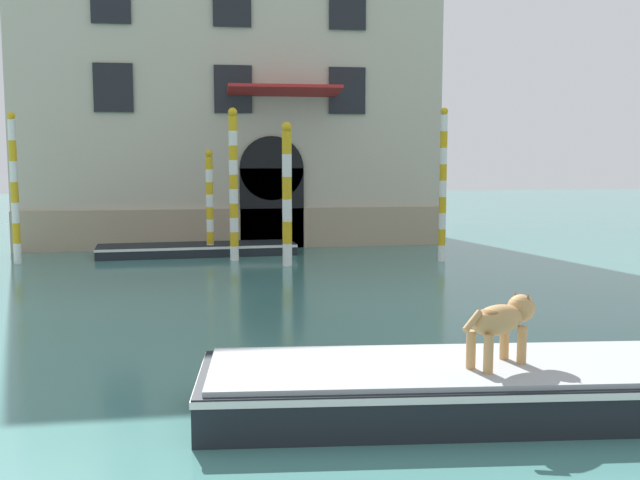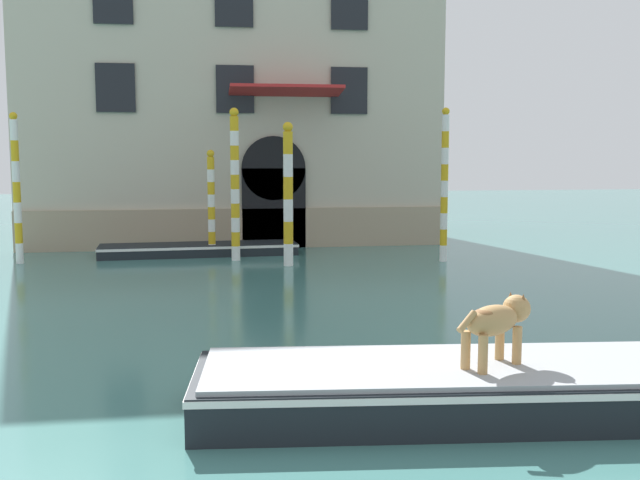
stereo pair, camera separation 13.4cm
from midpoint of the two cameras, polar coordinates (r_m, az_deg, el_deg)
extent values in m
cube|color=#BCB29E|center=(28.35, -6.64, 14.17)|extent=(14.29, 6.00, 13.84)
cube|color=tan|center=(25.18, -6.21, 0.87)|extent=(14.29, 0.16, 1.33)
cube|color=black|center=(25.19, -3.38, 2.44)|extent=(2.14, 0.14, 2.68)
cylinder|color=black|center=(25.13, -3.40, 5.48)|extent=(2.14, 0.14, 2.14)
cube|color=black|center=(25.28, -15.17, 11.13)|extent=(1.24, 0.10, 1.55)
cube|color=black|center=(25.15, -6.34, 11.34)|extent=(1.24, 0.10, 1.55)
cube|color=black|center=(25.59, 2.38, 11.30)|extent=(1.24, 0.10, 1.55)
cube|color=black|center=(25.53, -6.42, 17.54)|extent=(1.24, 0.10, 1.55)
cube|color=black|center=(25.97, 2.41, 17.39)|extent=(1.24, 0.10, 1.55)
cube|color=#B22323|center=(24.61, -2.44, 11.32)|extent=(3.64, 1.40, 0.29)
cube|color=black|center=(9.70, 14.27, -10.96)|extent=(7.75, 2.71, 0.55)
cube|color=white|center=(9.64, 14.30, -9.73)|extent=(7.78, 2.75, 0.08)
cube|color=#9EA3A8|center=(9.61, 14.32, -9.22)|extent=(7.51, 2.53, 0.06)
cylinder|color=tan|center=(9.68, 13.92, -7.49)|extent=(0.11, 0.11, 0.46)
cylinder|color=tan|center=(9.53, 15.17, -7.75)|extent=(0.11, 0.11, 0.46)
cylinder|color=tan|center=(9.18, 11.45, -8.21)|extent=(0.11, 0.11, 0.46)
cylinder|color=tan|center=(9.02, 12.73, -8.50)|extent=(0.11, 0.11, 0.46)
ellipsoid|color=tan|center=(9.27, 13.40, -5.98)|extent=(0.93, 0.76, 0.37)
ellipsoid|color=brown|center=(9.15, 12.93, -5.49)|extent=(0.46, 0.42, 0.13)
sphere|color=tan|center=(9.63, 15.13, -5.06)|extent=(0.34, 0.34, 0.34)
cone|color=brown|center=(9.66, 14.70, -4.23)|extent=(0.10, 0.10, 0.14)
cone|color=brown|center=(9.55, 15.62, -4.38)|extent=(0.10, 0.10, 0.14)
cylinder|color=tan|center=(8.89, 11.55, -6.11)|extent=(0.30, 0.23, 0.25)
cube|color=black|center=(23.69, -9.04, -0.72)|extent=(6.15, 1.72, 0.36)
cube|color=white|center=(23.68, -9.05, -0.43)|extent=(6.18, 1.75, 0.08)
cube|color=#9EA3A8|center=(23.69, -9.04, -0.76)|extent=(3.40, 1.22, 0.32)
cylinder|color=white|center=(21.23, -2.24, -1.12)|extent=(0.27, 0.27, 0.63)
cylinder|color=gold|center=(21.15, -2.25, 0.57)|extent=(0.27, 0.27, 0.63)
cylinder|color=white|center=(21.09, -2.25, 2.27)|extent=(0.27, 0.27, 0.63)
cylinder|color=gold|center=(21.06, -2.26, 3.98)|extent=(0.27, 0.27, 0.63)
cylinder|color=white|center=(21.04, -2.27, 5.69)|extent=(0.27, 0.27, 0.63)
cylinder|color=gold|center=(21.03, -2.28, 7.41)|extent=(0.27, 0.27, 0.63)
sphere|color=gold|center=(21.05, -2.28, 8.60)|extent=(0.28, 0.28, 0.28)
cylinder|color=white|center=(22.38, 9.53, -1.00)|extent=(0.21, 0.21, 0.48)
cylinder|color=gold|center=(22.32, 9.56, 0.21)|extent=(0.21, 0.21, 0.48)
cylinder|color=white|center=(22.28, 9.58, 1.42)|extent=(0.21, 0.21, 0.48)
cylinder|color=gold|center=(22.24, 9.60, 2.65)|extent=(0.21, 0.21, 0.48)
cylinder|color=white|center=(22.21, 9.63, 3.87)|extent=(0.21, 0.21, 0.48)
cylinder|color=gold|center=(22.19, 9.65, 5.10)|extent=(0.21, 0.21, 0.48)
cylinder|color=white|center=(22.19, 9.68, 6.33)|extent=(0.21, 0.21, 0.48)
cylinder|color=gold|center=(22.19, 9.70, 7.56)|extent=(0.21, 0.21, 0.48)
cylinder|color=white|center=(22.20, 9.72, 8.78)|extent=(0.21, 0.21, 0.48)
sphere|color=gold|center=(22.22, 9.74, 9.64)|extent=(0.22, 0.22, 0.22)
cylinder|color=white|center=(22.44, -6.26, -1.00)|extent=(0.26, 0.26, 0.42)
cylinder|color=gold|center=(22.38, -6.27, 0.08)|extent=(0.26, 0.26, 0.42)
cylinder|color=white|center=(22.34, -6.28, 1.16)|extent=(0.26, 0.26, 0.42)
cylinder|color=gold|center=(22.30, -6.30, 2.25)|extent=(0.26, 0.26, 0.42)
cylinder|color=white|center=(22.28, -6.31, 3.34)|extent=(0.26, 0.26, 0.42)
cylinder|color=gold|center=(22.26, -6.33, 4.43)|extent=(0.26, 0.26, 0.42)
cylinder|color=white|center=(22.24, -6.34, 5.52)|extent=(0.26, 0.26, 0.42)
cylinder|color=gold|center=(22.24, -6.35, 6.62)|extent=(0.26, 0.26, 0.42)
cylinder|color=white|center=(22.24, -6.37, 7.71)|extent=(0.26, 0.26, 0.42)
cylinder|color=gold|center=(22.26, -6.38, 8.81)|extent=(0.26, 0.26, 0.42)
sphere|color=gold|center=(22.27, -6.39, 9.65)|extent=(0.27, 0.27, 0.27)
cylinder|color=white|center=(23.41, -8.06, -0.76)|extent=(0.22, 0.22, 0.38)
cylinder|color=gold|center=(23.36, -8.07, 0.17)|extent=(0.22, 0.22, 0.38)
cylinder|color=white|center=(23.32, -8.09, 1.11)|extent=(0.22, 0.22, 0.38)
cylinder|color=gold|center=(23.29, -8.10, 2.05)|extent=(0.22, 0.22, 0.38)
cylinder|color=white|center=(23.26, -8.12, 2.99)|extent=(0.22, 0.22, 0.38)
cylinder|color=gold|center=(23.24, -8.14, 3.93)|extent=(0.22, 0.22, 0.38)
cylinder|color=white|center=(23.23, -8.15, 4.87)|extent=(0.22, 0.22, 0.38)
cylinder|color=gold|center=(23.22, -8.17, 5.82)|extent=(0.22, 0.22, 0.38)
sphere|color=gold|center=(23.22, -8.18, 6.54)|extent=(0.23, 0.23, 0.23)
cylinder|color=white|center=(23.31, -21.76, -0.95)|extent=(0.21, 0.21, 0.59)
cylinder|color=gold|center=(23.24, -21.82, 0.50)|extent=(0.21, 0.21, 0.59)
cylinder|color=white|center=(23.19, -21.88, 1.95)|extent=(0.21, 0.21, 0.59)
cylinder|color=gold|center=(23.16, -21.95, 3.40)|extent=(0.21, 0.21, 0.59)
cylinder|color=white|center=(23.13, -22.01, 4.86)|extent=(0.21, 0.21, 0.59)
cylinder|color=gold|center=(23.13, -22.07, 6.32)|extent=(0.21, 0.21, 0.59)
cylinder|color=white|center=(23.14, -22.14, 7.78)|extent=(0.21, 0.21, 0.59)
sphere|color=gold|center=(23.15, -22.18, 8.74)|extent=(0.22, 0.22, 0.22)
camera|label=1|loc=(0.07, -89.77, 0.03)|focal=42.00mm
camera|label=2|loc=(0.07, 90.23, -0.03)|focal=42.00mm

